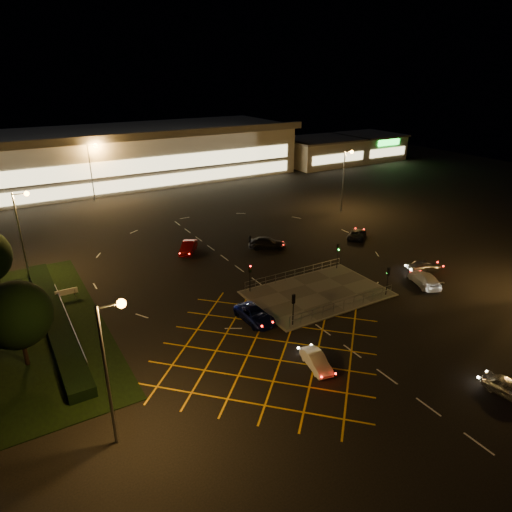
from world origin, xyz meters
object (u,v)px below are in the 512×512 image
car_right_silver (424,266)px  signal_ne (338,251)px  signal_sw (293,303)px  car_near_silver (510,389)px  car_left_blue (255,315)px  car_queue_white (316,361)px  car_circ_red (188,247)px  car_east_grey (357,234)px  car_approach_white (425,279)px  signal_nw (250,272)px  signal_se (388,275)px  car_far_dkgrey (267,243)px

car_right_silver → signal_ne: bearing=75.4°
signal_sw → car_near_silver: bearing=116.2°
car_left_blue → car_queue_white: bearing=-89.3°
signal_sw → signal_ne: same height
signal_ne → car_circ_red: 19.29m
car_circ_red → car_east_grey: car_circ_red is taller
signal_ne → signal_sw: bearing=-146.4°
signal_sw → signal_ne: bearing=-146.4°
car_approach_white → signal_nw: bearing=-3.9°
signal_sw → signal_nw: (0.00, 7.99, 0.00)m
signal_se → car_circ_red: size_ratio=0.71×
car_queue_white → car_left_blue: (-0.56, 8.76, 0.06)m
car_left_blue → car_right_silver: bearing=-3.7°
signal_se → car_east_grey: size_ratio=0.69×
signal_ne → car_near_silver: signal_ne is taller
car_right_silver → car_left_blue: bearing=108.6°
car_queue_white → car_approach_white: 20.44m
car_far_dkgrey → car_right_silver: bearing=-110.4°
car_left_blue → car_approach_white: bearing=-11.0°
car_east_grey → car_approach_white: 15.73m
car_queue_white → car_far_dkgrey: (10.49, 24.17, 0.12)m
signal_se → car_left_blue: 14.93m
car_near_silver → car_right_silver: bearing=50.8°
car_left_blue → car_east_grey: 27.06m
car_near_silver → car_left_blue: 21.57m
car_circ_red → car_east_grey: (22.71, -7.01, -0.10)m
signal_se → car_east_grey: 17.75m
car_approach_white → car_right_silver: bearing=-117.8°
signal_ne → car_approach_white: size_ratio=0.64×
car_left_blue → car_far_dkgrey: car_far_dkgrey is taller
car_queue_white → car_circ_red: 28.13m
signal_se → car_east_grey: bearing=-122.4°
signal_nw → car_far_dkgrey: signal_nw is taller
car_right_silver → signal_nw: bearing=93.7°
car_circ_red → car_right_silver: bearing=-6.4°
signal_sw → car_east_grey: 26.20m
car_far_dkgrey → car_circ_red: car_far_dkgrey is taller
car_near_silver → car_east_grey: 33.93m
car_far_dkgrey → car_left_blue: bearing=176.4°
signal_sw → car_near_silver: signal_sw is taller
car_circ_red → car_far_dkgrey: bearing=13.4°
signal_sw → car_approach_white: signal_sw is taller
signal_se → car_circ_red: signal_se is taller
signal_nw → car_approach_white: size_ratio=0.64×
signal_se → car_right_silver: (8.52, 2.27, -1.68)m
signal_nw → car_east_grey: size_ratio=0.69×
car_left_blue → car_far_dkgrey: (11.05, 15.41, 0.06)m
signal_sw → signal_se: size_ratio=1.00×
signal_nw → car_approach_white: signal_nw is taller
car_left_blue → car_right_silver: car_right_silver is taller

